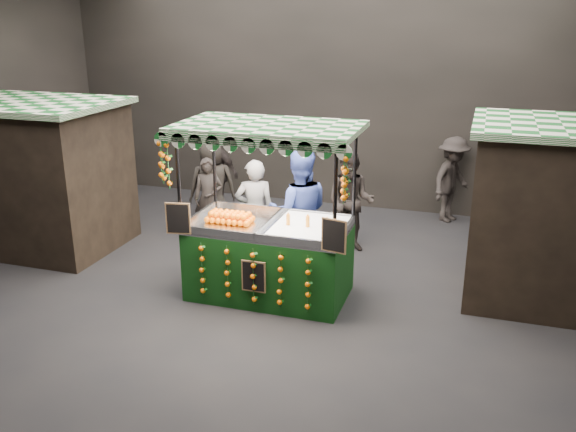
% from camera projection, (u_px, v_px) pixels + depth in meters
% --- Properties ---
extents(ground, '(12.00, 12.00, 0.00)m').
position_uv_depth(ground, '(250.00, 300.00, 9.10)').
color(ground, black).
rests_on(ground, ground).
extents(market_hall, '(12.10, 10.10, 5.05)m').
position_uv_depth(market_hall, '(244.00, 66.00, 8.01)').
color(market_hall, black).
rests_on(market_hall, ground).
extents(neighbour_stall_left, '(3.00, 2.20, 2.60)m').
position_uv_depth(neighbour_stall_left, '(36.00, 174.00, 10.86)').
color(neighbour_stall_left, black).
rests_on(neighbour_stall_left, ground).
extents(neighbour_stall_right, '(3.00, 2.20, 2.60)m').
position_uv_depth(neighbour_stall_right, '(574.00, 214.00, 8.75)').
color(neighbour_stall_right, black).
rests_on(neighbour_stall_right, ground).
extents(juice_stall, '(2.66, 1.56, 2.58)m').
position_uv_depth(juice_stall, '(269.00, 246.00, 9.00)').
color(juice_stall, black).
rests_on(juice_stall, ground).
extents(vendor_grey, '(0.76, 0.64, 1.78)m').
position_uv_depth(vendor_grey, '(255.00, 212.00, 10.18)').
color(vendor_grey, slate).
rests_on(vendor_grey, ground).
extents(vendor_blue, '(1.19, 1.05, 2.04)m').
position_uv_depth(vendor_blue, '(299.00, 212.00, 9.76)').
color(vendor_blue, navy).
rests_on(vendor_blue, ground).
extents(shopper_0, '(0.61, 0.46, 1.51)m').
position_uv_depth(shopper_0, '(209.00, 198.00, 11.39)').
color(shopper_0, '#2C2624').
rests_on(shopper_0, ground).
extents(shopper_1, '(0.87, 0.68, 1.77)m').
position_uv_depth(shopper_1, '(350.00, 202.00, 10.74)').
color(shopper_1, black).
rests_on(shopper_1, ground).
extents(shopper_2, '(1.10, 0.68, 1.75)m').
position_uv_depth(shopper_2, '(218.00, 173.00, 12.66)').
color(shopper_2, black).
rests_on(shopper_2, ground).
extents(shopper_3, '(1.08, 1.28, 1.72)m').
position_uv_depth(shopper_3, '(452.00, 180.00, 12.23)').
color(shopper_3, '#2A2522').
rests_on(shopper_3, ground).
extents(shopper_4, '(1.05, 0.93, 1.81)m').
position_uv_depth(shopper_4, '(212.00, 186.00, 11.61)').
color(shopper_4, black).
rests_on(shopper_4, ground).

